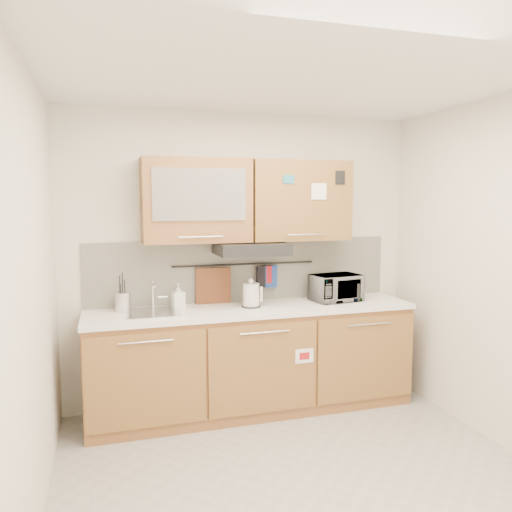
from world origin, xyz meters
TOP-DOWN VIEW (x-y plane):
  - floor at (0.00, 0.00)m, footprint 3.20×3.20m
  - ceiling at (0.00, 0.00)m, footprint 3.20×3.20m
  - wall_back at (0.00, 1.50)m, footprint 3.20×0.00m
  - wall_left at (-1.60, 0.00)m, footprint 0.00×3.00m
  - base_cabinet at (0.00, 1.19)m, footprint 2.80×0.64m
  - countertop at (0.00, 1.19)m, footprint 2.82×0.62m
  - backsplash at (0.00, 1.49)m, footprint 2.80×0.02m
  - upper_cabinets at (-0.00, 1.32)m, footprint 1.82×0.37m
  - range_hood at (0.00, 1.25)m, footprint 0.60×0.46m
  - sink at (-0.85, 1.21)m, footprint 0.42×0.40m
  - utensil_rail at (0.00, 1.45)m, footprint 1.30×0.02m
  - utensil_crock at (-1.08, 1.33)m, footprint 0.17×0.17m
  - kettle at (-0.01, 1.20)m, footprint 0.18×0.17m
  - toaster at (0.88, 1.19)m, footprint 0.24×0.16m
  - microwave at (0.80, 1.23)m, footprint 0.47×0.36m
  - soap_bottle at (-0.62, 1.31)m, footprint 0.11×0.11m
  - cutting_board at (-0.30, 1.44)m, footprint 0.31×0.04m
  - oven_mitt at (0.24, 1.44)m, footprint 0.12×0.04m
  - dark_pouch at (0.16, 1.44)m, footprint 0.13×0.06m
  - pot_holder at (0.18, 1.44)m, footprint 0.13×0.05m

SIDE VIEW (x-z plane):
  - floor at x=0.00m, z-range 0.00..0.00m
  - base_cabinet at x=0.00m, z-range -0.03..0.85m
  - countertop at x=0.00m, z-range 0.88..0.92m
  - sink at x=-0.85m, z-range 0.79..1.05m
  - utensil_crock at x=-1.08m, z-range 0.84..1.16m
  - toaster at x=0.88m, z-range 0.92..1.09m
  - kettle at x=-0.01m, z-range 0.89..1.14m
  - soap_bottle at x=-0.62m, z-range 0.92..1.14m
  - microwave at x=0.80m, z-range 0.92..1.16m
  - cutting_board at x=-0.30m, z-range 0.86..1.24m
  - oven_mitt at x=0.24m, z-range 1.04..1.24m
  - dark_pouch at x=0.16m, z-range 1.05..1.24m
  - pot_holder at x=0.18m, z-range 1.08..1.24m
  - backsplash at x=0.00m, z-range 0.92..1.48m
  - utensil_rail at x=0.00m, z-range 1.25..1.27m
  - wall_left at x=-1.60m, z-range -0.20..2.80m
  - wall_back at x=0.00m, z-range -0.30..2.90m
  - range_hood at x=0.00m, z-range 1.37..1.47m
  - upper_cabinets at x=0.00m, z-range 1.48..2.18m
  - ceiling at x=0.00m, z-range 2.60..2.60m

